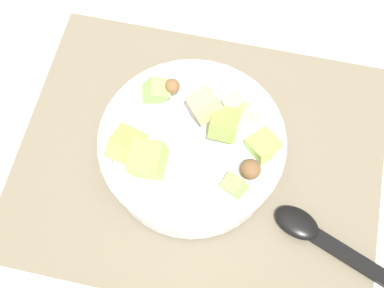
{
  "coord_description": "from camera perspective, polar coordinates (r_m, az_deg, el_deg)",
  "views": [
    {
      "loc": [
        0.06,
        -0.3,
        0.68
      ],
      "look_at": [
        -0.01,
        -0.01,
        0.05
      ],
      "focal_mm": 54.53,
      "sensor_mm": 36.0,
      "label": 1
    }
  ],
  "objects": [
    {
      "name": "serving_spoon",
      "position": [
        0.71,
        13.72,
        -9.69
      ],
      "size": [
        0.23,
        0.11,
        0.01
      ],
      "color": "black",
      "rests_on": "placemat"
    },
    {
      "name": "ground_plane",
      "position": [
        0.74,
        0.75,
        -1.45
      ],
      "size": [
        2.4,
        2.4,
        0.0
      ],
      "primitive_type": "plane",
      "color": "silver"
    },
    {
      "name": "salad_bowl",
      "position": [
        0.7,
        0.01,
        -0.29
      ],
      "size": [
        0.22,
        0.22,
        0.11
      ],
      "color": "white",
      "rests_on": "placemat"
    },
    {
      "name": "placemat",
      "position": [
        0.74,
        0.75,
        -1.36
      ],
      "size": [
        0.46,
        0.37,
        0.01
      ],
      "primitive_type": "cube",
      "color": "#756B56",
      "rests_on": "ground_plane"
    }
  ]
}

